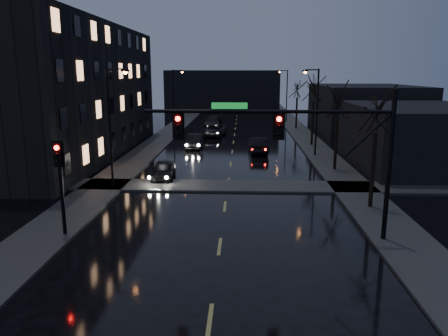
# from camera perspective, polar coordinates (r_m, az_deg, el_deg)

# --- Properties ---
(sidewalk_left) EXTENTS (3.00, 140.00, 0.12)m
(sidewalk_left) POSITION_cam_1_polar(r_m,az_deg,el_deg) (47.07, -9.25, 2.92)
(sidewalk_left) COLOR #2D2D2B
(sidewalk_left) RESTS_ON ground
(sidewalk_right) EXTENTS (3.00, 140.00, 0.12)m
(sidewalk_right) POSITION_cam_1_polar(r_m,az_deg,el_deg) (46.71, 11.66, 2.76)
(sidewalk_right) COLOR #2D2D2B
(sidewalk_right) RESTS_ON ground
(sidewalk_cross) EXTENTS (40.00, 3.00, 0.12)m
(sidewalk_cross) POSITION_cam_1_polar(r_m,az_deg,el_deg) (29.97, 0.47, -2.35)
(sidewalk_cross) COLOR #2D2D2B
(sidewalk_cross) RESTS_ON ground
(apartment_block) EXTENTS (12.00, 30.00, 12.00)m
(apartment_block) POSITION_cam_1_polar(r_m,az_deg,el_deg) (44.11, -21.23, 9.39)
(apartment_block) COLOR black
(apartment_block) RESTS_ON ground
(commercial_right_near) EXTENTS (10.00, 14.00, 5.00)m
(commercial_right_near) POSITION_cam_1_polar(r_m,az_deg,el_deg) (39.59, 23.96, 3.80)
(commercial_right_near) COLOR black
(commercial_right_near) RESTS_ON ground
(commercial_right_far) EXTENTS (12.00, 18.00, 6.00)m
(commercial_right_far) POSITION_cam_1_polar(r_m,az_deg,el_deg) (60.80, 17.84, 7.41)
(commercial_right_far) COLOR black
(commercial_right_far) RESTS_ON ground
(far_block) EXTENTS (22.00, 10.00, 8.00)m
(far_block) POSITION_cam_1_polar(r_m,az_deg,el_deg) (88.63, -0.16, 10.05)
(far_block) COLOR black
(far_block) RESTS_ON ground
(signal_mast) EXTENTS (11.11, 0.41, 7.00)m
(signal_mast) POSITION_cam_1_polar(r_m,az_deg,el_deg) (19.87, 10.72, 3.99)
(signal_mast) COLOR black
(signal_mast) RESTS_ON ground
(signal_pole_left) EXTENTS (0.35, 0.41, 4.53)m
(signal_pole_left) POSITION_cam_1_polar(r_m,az_deg,el_deg) (21.74, -20.61, -0.86)
(signal_pole_left) COLOR black
(signal_pole_left) RESTS_ON ground
(tree_near) EXTENTS (3.52, 3.52, 8.08)m
(tree_near) POSITION_cam_1_polar(r_m,az_deg,el_deg) (25.61, 19.48, 8.39)
(tree_near) COLOR black
(tree_near) RESTS_ON ground
(tree_mid_a) EXTENTS (3.30, 3.30, 7.58)m
(tree_mid_a) POSITION_cam_1_polar(r_m,az_deg,el_deg) (35.30, 14.73, 8.98)
(tree_mid_a) COLOR black
(tree_mid_a) RESTS_ON ground
(tree_mid_b) EXTENTS (3.74, 3.74, 8.59)m
(tree_mid_b) POSITION_cam_1_polar(r_m,az_deg,el_deg) (47.06, 11.70, 10.85)
(tree_mid_b) COLOR black
(tree_mid_b) RESTS_ON ground
(tree_far) EXTENTS (3.43, 3.43, 7.88)m
(tree_far) POSITION_cam_1_polar(r_m,az_deg,el_deg) (60.94, 9.58, 10.72)
(tree_far) COLOR black
(tree_far) RESTS_ON ground
(streetlight_l_near) EXTENTS (1.53, 0.28, 8.00)m
(streetlight_l_near) POSITION_cam_1_polar(r_m,az_deg,el_deg) (29.87, -14.34, 6.41)
(streetlight_l_near) COLOR black
(streetlight_l_near) RESTS_ON ground
(streetlight_l_far) EXTENTS (1.53, 0.28, 8.00)m
(streetlight_l_far) POSITION_cam_1_polar(r_m,az_deg,el_deg) (56.20, -6.44, 9.37)
(streetlight_l_far) COLOR black
(streetlight_l_far) RESTS_ON ground
(streetlight_r_mid) EXTENTS (1.53, 0.28, 8.00)m
(streetlight_r_mid) POSITION_cam_1_polar(r_m,az_deg,el_deg) (41.10, 11.77, 8.09)
(streetlight_r_mid) COLOR black
(streetlight_r_mid) RESTS_ON ground
(streetlight_r_far) EXTENTS (1.53, 0.28, 8.00)m
(streetlight_r_far) POSITION_cam_1_polar(r_m,az_deg,el_deg) (68.84, 8.04, 9.88)
(streetlight_r_far) COLOR black
(streetlight_r_far) RESTS_ON ground
(oncoming_car_a) EXTENTS (1.88, 4.03, 1.34)m
(oncoming_car_a) POSITION_cam_1_polar(r_m,az_deg,el_deg) (32.27, -7.91, -0.29)
(oncoming_car_a) COLOR black
(oncoming_car_a) RESTS_ON ground
(oncoming_car_b) EXTENTS (1.60, 4.34, 1.42)m
(oncoming_car_b) POSITION_cam_1_polar(r_m,az_deg,el_deg) (45.32, -3.84, 3.53)
(oncoming_car_b) COLOR black
(oncoming_car_b) RESTS_ON ground
(oncoming_car_c) EXTENTS (3.07, 5.50, 1.45)m
(oncoming_car_c) POSITION_cam_1_polar(r_m,az_deg,el_deg) (53.43, -1.34, 4.93)
(oncoming_car_c) COLOR black
(oncoming_car_c) RESTS_ON ground
(oncoming_car_d) EXTENTS (2.43, 5.45, 1.55)m
(oncoming_car_d) POSITION_cam_1_polar(r_m,az_deg,el_deg) (61.86, -1.44, 6.01)
(oncoming_car_d) COLOR black
(oncoming_car_d) RESTS_ON ground
(lead_car) EXTENTS (1.89, 4.73, 1.53)m
(lead_car) POSITION_cam_1_polar(r_m,az_deg,el_deg) (42.54, 4.47, 3.01)
(lead_car) COLOR black
(lead_car) RESTS_ON ground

